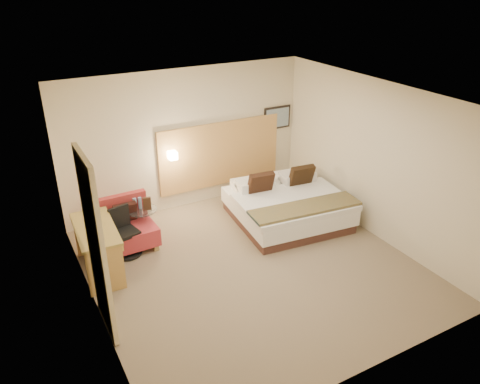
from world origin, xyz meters
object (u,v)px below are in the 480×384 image
side_table (143,223)px  bed (287,205)px  lounge_chair (129,228)px  desk (98,237)px  desk_chair (125,236)px

side_table → bed: bearing=-13.8°
lounge_chair → desk: lounge_chair is taller
side_table → desk: 1.10m
bed → desk_chair: bed is taller
bed → lounge_chair: 2.89m
bed → lounge_chair: bearing=169.2°
lounge_chair → desk_chair: size_ratio=1.06×
side_table → lounge_chair: bearing=-162.0°
bed → side_table: size_ratio=3.35×
lounge_chair → side_table: lounge_chair is taller
lounge_chair → desk: 0.83m
side_table → desk_chair: size_ratio=0.78×
bed → lounge_chair: (-2.84, 0.54, 0.04)m
desk → side_table: bearing=34.5°
side_table → desk: bearing=-145.5°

